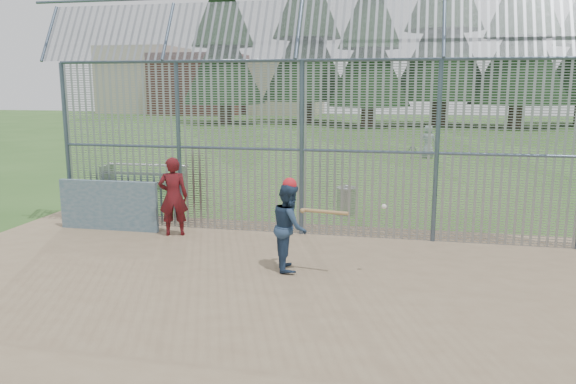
% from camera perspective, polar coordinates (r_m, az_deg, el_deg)
% --- Properties ---
extents(ground, '(120.00, 120.00, 0.00)m').
position_cam_1_polar(ground, '(9.99, -2.43, -9.48)').
color(ground, '#2D511E').
rests_on(ground, ground).
extents(dirt_infield, '(14.00, 10.00, 0.02)m').
position_cam_1_polar(dirt_infield, '(9.54, -3.19, -10.43)').
color(dirt_infield, '#756047').
rests_on(dirt_infield, ground).
extents(dugout_wall, '(2.50, 0.12, 1.20)m').
position_cam_1_polar(dugout_wall, '(14.14, -17.76, -1.30)').
color(dugout_wall, '#38566B').
rests_on(dugout_wall, dirt_infield).
extents(batter, '(0.83, 0.95, 1.65)m').
position_cam_1_polar(batter, '(10.56, 0.16, -3.55)').
color(batter, navy).
rests_on(batter, dirt_infield).
extents(onlooker, '(0.78, 0.64, 1.83)m').
position_cam_1_polar(onlooker, '(13.19, -11.58, -0.45)').
color(onlooker, maroon).
rests_on(onlooker, dirt_infield).
extents(bg_kid_standing, '(0.88, 0.70, 1.58)m').
position_cam_1_polar(bg_kid_standing, '(27.79, 14.03, 5.00)').
color(bg_kid_standing, gray).
rests_on(bg_kid_standing, ground).
extents(bg_kid_seated, '(0.49, 0.36, 0.77)m').
position_cam_1_polar(bg_kid_seated, '(27.10, 12.55, 4.06)').
color(bg_kid_seated, slate).
rests_on(bg_kid_seated, ground).
extents(batting_gear, '(1.92, 0.38, 0.63)m').
position_cam_1_polar(batting_gear, '(10.34, 1.07, 0.17)').
color(batting_gear, red).
rests_on(batting_gear, ground).
extents(trash_can, '(0.56, 0.56, 0.82)m').
position_cam_1_polar(trash_can, '(15.30, 5.94, -0.86)').
color(trash_can, gray).
rests_on(trash_can, ground).
extents(bleacher, '(3.00, 0.95, 0.72)m').
position_cam_1_polar(bleacher, '(20.05, -14.47, 1.73)').
color(bleacher, slate).
rests_on(bleacher, ground).
extents(backstop_fence, '(20.09, 0.81, 5.30)m').
position_cam_1_polar(backstop_fence, '(12.56, 9.53, 5.64)').
color(backstop_fence, '#47566B').
rests_on(backstop_fence, ground).
extents(distant_buildings, '(26.50, 10.50, 8.00)m').
position_cam_1_polar(distant_buildings, '(70.36, -9.41, 10.82)').
color(distant_buildings, brown).
rests_on(distant_buildings, ground).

